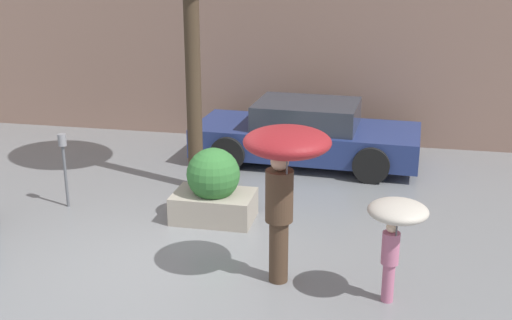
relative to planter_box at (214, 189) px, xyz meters
The scene contains 7 objects.
ground_plane 1.69m from the planter_box, 104.34° to the right, with size 40.00×40.00×0.00m, color slate.
building_facade 5.54m from the planter_box, 94.60° to the left, with size 18.00×0.30×6.00m.
planter_box is the anchor object (origin of this frame).
person_adult 2.63m from the planter_box, 52.11° to the right, with size 1.08×1.08×2.13m.
person_child 3.56m from the planter_box, 36.21° to the right, with size 0.72×0.72×1.37m.
parked_car_near 3.43m from the planter_box, 72.00° to the left, with size 4.59×2.21×1.26m.
parking_meter 2.62m from the planter_box, behind, with size 0.14×0.14×1.28m.
Camera 1 is at (3.04, -7.71, 4.18)m, focal length 45.00 mm.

